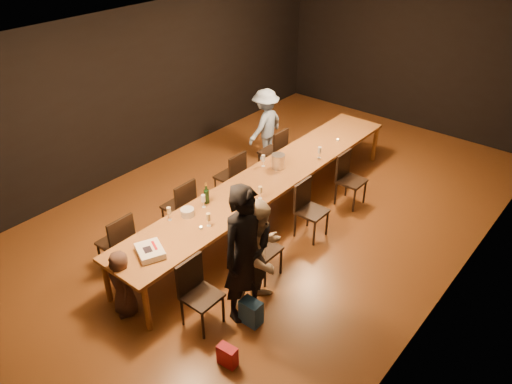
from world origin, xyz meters
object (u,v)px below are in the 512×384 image
Objects in this scene: woman_tan at (260,254)px; chair_right_2 at (312,211)px; chair_right_3 at (352,180)px; ice_bucket at (278,161)px; chair_left_0 at (115,242)px; plate_stack at (187,212)px; chair_left_3 at (272,151)px; table at (269,180)px; chair_right_1 at (263,248)px; champagne_bottle at (206,193)px; chair_right_0 at (202,296)px; child at (122,283)px; chair_left_2 at (230,176)px; man_blue at (265,125)px; woman_birthday at (247,255)px; birthday_cake at (150,251)px; chair_left_1 at (178,205)px.

chair_right_2 is at bearing 8.38° from woman_tan.
ice_bucket is (-0.92, -0.86, 0.41)m from chair_right_3.
chair_left_0 is 4.77× the size of plate_stack.
ice_bucket reaches higher than chair_left_3.
table is 1.49m from chair_left_3.
chair_right_2 and chair_left_0 have the same top height.
chair_right_1 reaches higher than plate_stack.
champagne_bottle is (-1.09, -2.36, 0.45)m from chair_right_3.
chair_right_0 reaches higher than plate_stack.
ice_bucket is at bearing -47.14° from chair_right_3.
chair_right_0 is 1.04m from child.
man_blue reaches higher than chair_left_2.
chair_right_2 is at bearing 50.31° from man_blue.
chair_left_2 is at bearing 58.61° from woman_birthday.
ice_bucket is (-0.00, 3.23, 0.40)m from child.
child reaches higher than chair_right_2.
plate_stack reaches higher than birthday_cake.
chair_right_3 is 1.95× the size of birthday_cake.
birthday_cake is at bearing -89.10° from table.
chair_left_2 is (-1.70, -1.20, 0.00)m from chair_right_3.
ice_bucket is (0.78, 2.74, 0.41)m from chair_left_0.
table is 6.45× the size of chair_left_2.
chair_left_1 is at bearing 135.64° from child.
chair_left_2 is 0.98× the size of child.
ice_bucket is at bearing -66.17° from chair_left_2.
chair_right_1 is 3.57m from man_blue.
woman_birthday is 0.30m from woman_tan.
chair_left_0 is at bearing -54.78° from chair_right_1.
chair_right_3 is at bearing 4.04° from woman_tan.
birthday_cake is (0.89, -0.08, 0.33)m from chair_left_0.
woman_birthday is 9.71× the size of plate_stack.
ice_bucket is at bearing -110.35° from chair_right_2.
man_blue is at bearing 9.97° from chair_left_1.
chair_left_0 is 1.20m from chair_left_1.
chair_right_3 is 1.32m from ice_bucket.
chair_right_1 reaches higher than birthday_cake.
man_blue is at bearing 111.70° from champagne_bottle.
chair_left_1 is 1.77m from ice_bucket.
child is at bearing -17.73° from chair_right_2.
chair_right_3 is (0.85, 1.20, -0.24)m from table.
birthday_cake is at bearing -84.46° from chair_right_0.
chair_right_3 is 1.70m from chair_left_3.
chair_left_2 is 0.64× the size of man_blue.
woman_birthday reaches higher than table.
woman_birthday is at bearing -58.78° from table.
child is 3.89× the size of ice_bucket.
table is at bearing 78.28° from champagne_bottle.
birthday_cake is at bearing -74.04° from plate_stack.
chair_right_0 is at bearing -0.00° from chair_right_2.
woman_birthday is (0.30, -0.70, 0.48)m from chair_right_1.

